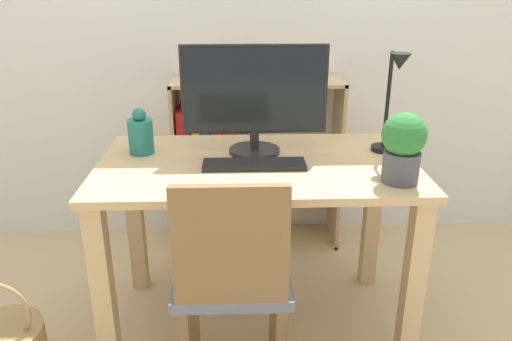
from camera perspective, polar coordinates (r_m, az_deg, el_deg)
ground_plane at (r=2.32m, az=0.09°, el=-16.89°), size 10.00×10.00×0.00m
wall_back at (r=2.74m, az=-0.62°, el=18.60°), size 8.00×0.05×2.60m
desk at (r=2.00m, az=0.10°, el=-3.02°), size 1.23×0.71×0.76m
monitor at (r=1.98m, az=-0.19°, el=8.66°), size 0.57×0.21×0.43m
keyboard at (r=1.89m, az=-0.21°, el=0.70°), size 0.39×0.12×0.02m
vase at (r=2.06m, az=-13.05°, el=4.05°), size 0.10×0.10×0.19m
desk_lamp at (r=2.01m, az=15.37°, el=8.46°), size 0.10×0.19×0.41m
potted_plant at (r=1.78m, az=16.45°, el=2.74°), size 0.15×0.15×0.25m
chair at (r=1.73m, az=-2.74°, el=-11.93°), size 0.40×0.40×0.87m
bookshelf at (r=2.73m, az=-3.23°, el=1.04°), size 0.89×0.28×0.93m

